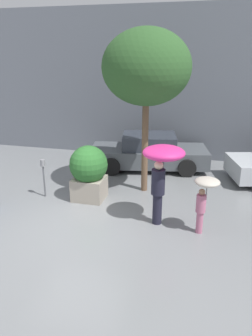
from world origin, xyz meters
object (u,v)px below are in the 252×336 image
Objects in this scene: parking_meter at (43,170)px; parked_car_near at (149,153)px; planter_box at (89,171)px; person_child at (205,193)px; person_adult at (162,163)px; street_tree at (146,68)px.

parked_car_near is at bearing 52.94° from parking_meter.
parked_car_near is (1.21, 3.27, -0.29)m from planter_box.
parking_meter is (-4.77, 1.03, -0.20)m from person_child.
parking_meter is (-3.70, 0.74, -0.77)m from person_adult.
person_child is at bearing -19.71° from planter_box.
parked_car_near is (-1.09, 4.19, -1.02)m from person_adult.
person_child reaches higher than parked_car_near.
person_child is at bearing -50.18° from street_tree.
person_child reaches higher than parking_meter.
street_tree is (1.47, 1.07, 2.90)m from planter_box.
planter_box is 3.43m from street_tree.
person_child is 5.00m from parked_car_near.
street_tree is at bearing 35.99° from planter_box.
planter_box is 1.39× the size of parking_meter.
person_child is at bearing -165.36° from parked_car_near.
person_child is 0.31× the size of parked_car_near.
street_tree reaches higher than person_child.
parking_meter is at bearing 154.97° from person_child.
person_adult is 3.06m from street_tree.
planter_box is at bearing -144.01° from street_tree.
person_child is (3.38, -1.21, 0.17)m from planter_box.
street_tree is at bearing 23.53° from parking_meter.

